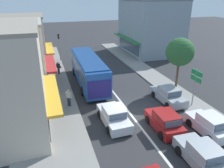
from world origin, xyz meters
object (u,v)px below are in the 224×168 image
(city_bus, at_px, (88,68))
(traffic_light_downstreet, at_px, (59,43))
(parked_sedan_kerb_second, at_px, (168,95))
(street_tree_right, at_px, (180,52))
(sedan_queue_far_back, at_px, (204,157))
(hatchback_adjacent_lane_trail, at_px, (165,121))
(sedan_queue_gap_filler, at_px, (114,116))
(pedestrian_with_handbag_near, at_px, (58,67))
(directional_road_sign, at_px, (196,79))
(pedestrian_browsing_midblock, at_px, (69,97))
(parked_hatchback_kerb_front, at_px, (209,125))

(city_bus, relative_size, traffic_light_downstreet, 2.59)
(parked_sedan_kerb_second, xyz_separation_m, street_tree_right, (2.07, 1.89, 3.65))
(city_bus, height_order, sedan_queue_far_back, city_bus)
(city_bus, bearing_deg, street_tree_right, -29.98)
(hatchback_adjacent_lane_trail, height_order, street_tree_right, street_tree_right)
(sedan_queue_gap_filler, xyz_separation_m, traffic_light_downstreet, (-2.44, 19.42, 2.19))
(parked_sedan_kerb_second, xyz_separation_m, pedestrian_with_handbag_near, (-9.48, 10.89, 0.40))
(hatchback_adjacent_lane_trail, distance_m, traffic_light_downstreet, 22.30)
(directional_road_sign, xyz_separation_m, pedestrian_browsing_midblock, (-10.97, 3.27, -1.64))
(sedan_queue_gap_filler, relative_size, pedestrian_with_handbag_near, 2.60)
(hatchback_adjacent_lane_trail, bearing_deg, city_bus, 108.35)
(sedan_queue_gap_filler, bearing_deg, sedan_queue_far_back, -58.72)
(city_bus, height_order, street_tree_right, street_tree_right)
(sedan_queue_gap_filler, relative_size, sedan_queue_far_back, 1.00)
(hatchback_adjacent_lane_trail, distance_m, directional_road_sign, 5.51)
(street_tree_right, bearing_deg, directional_road_sign, -97.15)
(traffic_light_downstreet, distance_m, pedestrian_with_handbag_near, 6.67)
(parked_hatchback_kerb_front, height_order, pedestrian_browsing_midblock, pedestrian_browsing_midblock)
(traffic_light_downstreet, height_order, pedestrian_browsing_midblock, traffic_light_downstreet)
(parked_sedan_kerb_second, distance_m, street_tree_right, 4.60)
(hatchback_adjacent_lane_trail, bearing_deg, traffic_light_downstreet, 105.38)
(pedestrian_browsing_midblock, bearing_deg, parked_hatchback_kerb_front, -37.31)
(city_bus, bearing_deg, sedan_queue_gap_filler, -88.90)
(sedan_queue_gap_filler, xyz_separation_m, hatchback_adjacent_lane_trail, (3.45, -1.98, 0.05))
(street_tree_right, distance_m, pedestrian_with_handbag_near, 15.00)
(sedan_queue_far_back, distance_m, pedestrian_browsing_midblock, 12.09)
(city_bus, distance_m, directional_road_sign, 11.63)
(pedestrian_with_handbag_near, bearing_deg, parked_hatchback_kerb_front, -59.56)
(sedan_queue_gap_filler, height_order, pedestrian_with_handbag_near, pedestrian_with_handbag_near)
(sedan_queue_far_back, xyz_separation_m, pedestrian_with_handbag_near, (-6.95, 19.16, 0.40))
(parked_sedan_kerb_second, xyz_separation_m, traffic_light_downstreet, (-8.69, 17.28, 2.19))
(traffic_light_downstreet, bearing_deg, sedan_queue_gap_filler, -82.84)
(sedan_queue_far_back, height_order, traffic_light_downstreet, traffic_light_downstreet)
(street_tree_right, height_order, pedestrian_browsing_midblock, street_tree_right)
(sedan_queue_gap_filler, bearing_deg, parked_sedan_kerb_second, 18.92)
(parked_sedan_kerb_second, height_order, directional_road_sign, directional_road_sign)
(sedan_queue_gap_filler, xyz_separation_m, street_tree_right, (8.32, 4.04, 3.65))
(parked_hatchback_kerb_front, relative_size, street_tree_right, 0.65)
(parked_hatchback_kerb_front, bearing_deg, parked_sedan_kerb_second, 91.67)
(sedan_queue_far_back, bearing_deg, sedan_queue_gap_filler, 121.28)
(street_tree_right, distance_m, pedestrian_browsing_midblock, 11.85)
(sedan_queue_far_back, bearing_deg, hatchback_adjacent_lane_trail, 93.71)
(sedan_queue_far_back, xyz_separation_m, street_tree_right, (4.60, 10.16, 3.65))
(parked_hatchback_kerb_front, height_order, traffic_light_downstreet, traffic_light_downstreet)
(traffic_light_downstreet, xyz_separation_m, directional_road_sign, (10.33, -18.82, -0.15))
(sedan_queue_gap_filler, distance_m, directional_road_sign, 8.17)
(sedan_queue_gap_filler, height_order, traffic_light_downstreet, traffic_light_downstreet)
(sedan_queue_gap_filler, distance_m, street_tree_right, 9.94)
(parked_hatchback_kerb_front, xyz_separation_m, pedestrian_browsing_midblock, (-9.49, 7.23, 0.36))
(parked_hatchback_kerb_front, distance_m, street_tree_right, 8.45)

